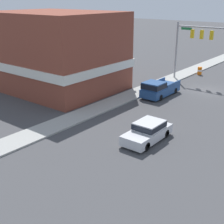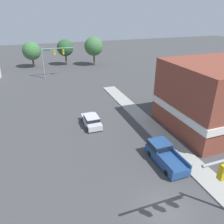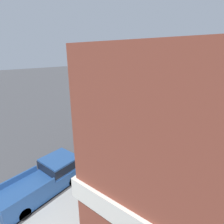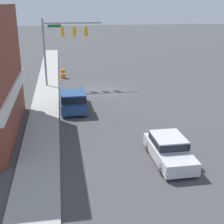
{
  "view_description": "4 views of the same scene",
  "coord_description": "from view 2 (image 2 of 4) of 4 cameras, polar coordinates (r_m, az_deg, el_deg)",
  "views": [
    {
      "loc": [
        -12.96,
        33.99,
        10.2
      ],
      "look_at": [
        0.53,
        17.01,
        2.15
      ],
      "focal_mm": 50.0,
      "sensor_mm": 36.0,
      "label": 1
    },
    {
      "loc": [
        -8.2,
        -10.13,
        14.49
      ],
      "look_at": [
        0.6,
        14.04,
        2.35
      ],
      "focal_mm": 35.0,
      "sensor_mm": 36.0,
      "label": 2
    },
    {
      "loc": [
        12.2,
        0.62,
        8.32
      ],
      "look_at": [
        1.46,
        14.7,
        2.51
      ],
      "focal_mm": 28.0,
      "sensor_mm": 36.0,
      "label": 3
    },
    {
      "loc": [
        4.16,
        31.23,
        8.79
      ],
      "look_at": [
        1.05,
        12.59,
        2.12
      ],
      "focal_mm": 50.0,
      "sensor_mm": 36.0,
      "label": 4
    }
  ],
  "objects": [
    {
      "name": "sidewalk_curb",
      "position": [
        22.44,
        26.72,
        -18.04
      ],
      "size": [
        2.4,
        60.0,
        0.14
      ],
      "color": "#9E9E99",
      "rests_on": "ground"
    },
    {
      "name": "far_signal_assembly",
      "position": [
        52.5,
        -15.35,
        14.09
      ],
      "size": [
        7.22,
        0.49,
        7.05
      ],
      "color": "gray",
      "rests_on": "ground"
    },
    {
      "name": "backdrop_tree_left_mid",
      "position": [
        64.39,
        -12.16,
        16.06
      ],
      "size": [
        4.51,
        4.51,
        7.05
      ],
      "color": "#4C3823",
      "rests_on": "ground"
    },
    {
      "name": "ground_plane",
      "position": [
        19.49,
        13.75,
        -23.74
      ],
      "size": [
        200.0,
        200.0,
        0.0
      ],
      "primitive_type": "plane",
      "color": "#424244"
    },
    {
      "name": "car_lead",
      "position": [
        29.88,
        -5.39,
        -2.19
      ],
      "size": [
        1.89,
        4.47,
        1.48
      ],
      "color": "black",
      "rests_on": "ground"
    },
    {
      "name": "backdrop_tree_center",
      "position": [
        62.88,
        -4.82,
        16.73
      ],
      "size": [
        5.11,
        5.11,
        7.82
      ],
      "color": "#4C3823",
      "rests_on": "ground"
    },
    {
      "name": "backdrop_tree_left_far",
      "position": [
        64.15,
        -20.27,
        14.75
      ],
      "size": [
        4.82,
        4.82,
        6.84
      ],
      "color": "#4C3823",
      "rests_on": "ground"
    },
    {
      "name": "pickup_truck_parked",
      "position": [
        23.7,
        13.41,
        -10.58
      ],
      "size": [
        2.08,
        5.23,
        1.78
      ],
      "color": "black",
      "rests_on": "ground"
    },
    {
      "name": "corner_brick_building",
      "position": [
        31.88,
        26.8,
        3.66
      ],
      "size": [
        14.23,
        11.18,
        8.68
      ],
      "color": "brown",
      "rests_on": "ground"
    }
  ]
}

